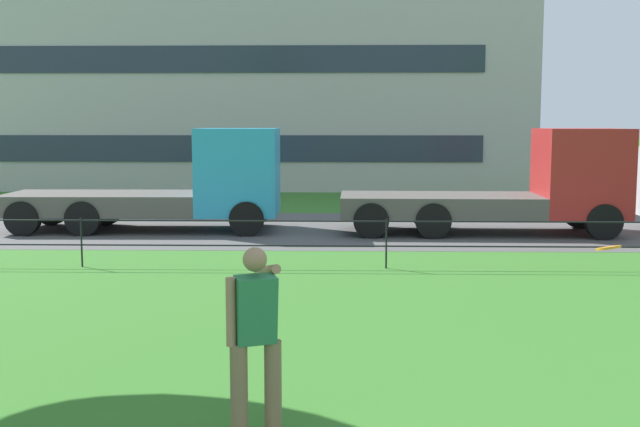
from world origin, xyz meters
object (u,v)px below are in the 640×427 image
object	(u,v)px
flatbed_truck_far_left	(184,185)
apartment_building_background	(211,27)
person_thrower	(255,337)
frisbee	(609,248)
flatbed_truck_left	(523,187)

from	to	relation	value
flatbed_truck_far_left	apartment_building_background	size ratio (longest dim) A/B	0.25
person_thrower	frisbee	distance (m)	4.14
person_thrower	flatbed_truck_far_left	bearing A→B (deg)	103.88
flatbed_truck_far_left	apartment_building_background	world-z (taller)	apartment_building_background
apartment_building_background	frisbee	bearing A→B (deg)	-72.72
flatbed_truck_far_left	apartment_building_background	bearing A→B (deg)	96.80
frisbee	person_thrower	bearing A→B (deg)	-155.40
flatbed_truck_left	person_thrower	bearing A→B (deg)	-112.18
person_thrower	apartment_building_background	xyz separation A→B (m)	(-5.54, 31.49, 6.55)
flatbed_truck_far_left	person_thrower	bearing A→B (deg)	-76.12
apartment_building_background	flatbed_truck_left	bearing A→B (deg)	-58.15
frisbee	flatbed_truck_far_left	world-z (taller)	flatbed_truck_far_left
person_thrower	apartment_building_background	world-z (taller)	apartment_building_background
frisbee	apartment_building_background	xyz separation A→B (m)	(-9.27, 29.78, 5.99)
person_thrower	flatbed_truck_left	xyz separation A→B (m)	(5.56, 13.63, 0.24)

